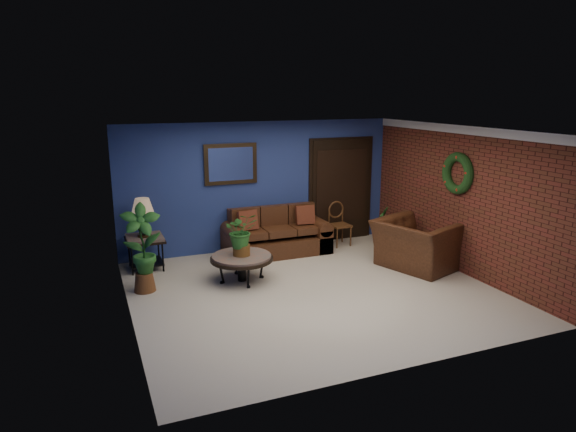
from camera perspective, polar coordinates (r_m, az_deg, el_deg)
name	(u,v)px	position (r m, az deg, el deg)	size (l,w,h in m)	color
floor	(313,291)	(8.15, 2.82, -8.31)	(5.50, 5.50, 0.00)	beige
wall_back	(260,186)	(10.05, -3.07, 3.34)	(5.50, 0.04, 2.50)	navy
wall_left	(125,232)	(7.10, -17.67, -1.67)	(0.04, 5.00, 2.50)	navy
wall_right_brick	(460,200)	(9.25, 18.59, 1.73)	(0.04, 5.00, 2.50)	maroon
ceiling	(315,130)	(7.58, 3.04, 9.50)	(5.50, 5.00, 0.02)	silver
crown_molding	(464,130)	(9.07, 19.02, 9.03)	(0.03, 5.00, 0.14)	white
wall_mirror	(231,164)	(9.76, -6.38, 5.76)	(1.02, 0.06, 0.77)	#412E17
closet_door	(341,190)	(10.74, 5.87, 2.88)	(1.44, 0.06, 2.18)	black
wreath	(458,173)	(9.17, 18.32, 4.52)	(0.72, 0.72, 0.16)	black
sofa	(275,238)	(9.92, -1.40, -2.44)	(2.00, 0.86, 0.90)	#4C2815
coffee_table	(242,259)	(8.47, -5.17, -4.73)	(1.03, 1.03, 0.44)	#554F4A
end_table	(145,244)	(9.32, -15.60, -3.01)	(0.65, 0.65, 0.59)	#554F4A
table_lamp	(143,213)	(9.18, -15.83, 0.35)	(0.39, 0.39, 0.65)	#412E17
side_chair	(338,221)	(10.45, 5.62, -0.51)	(0.40, 0.40, 0.88)	#593319
armchair	(417,245)	(9.32, 14.11, -3.09)	(1.31, 1.15, 0.85)	#4C2815
coffee_plant	(241,232)	(8.34, -5.23, -1.80)	(0.57, 0.50, 0.71)	brown
floor_plant	(380,225)	(10.64, 10.23, -0.96)	(0.39, 0.34, 0.78)	brown
tall_plant	(142,245)	(8.21, -15.90, -3.14)	(0.63, 0.45, 1.39)	brown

